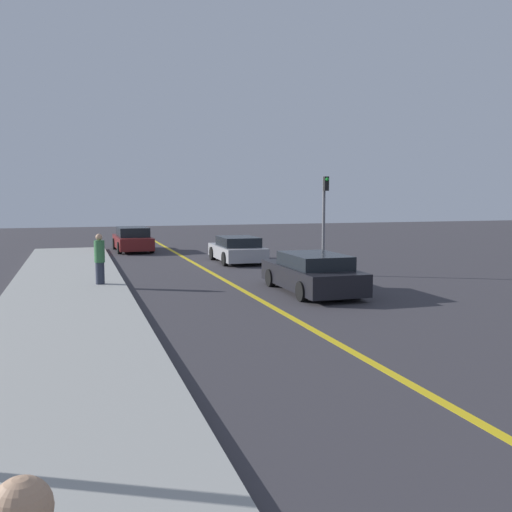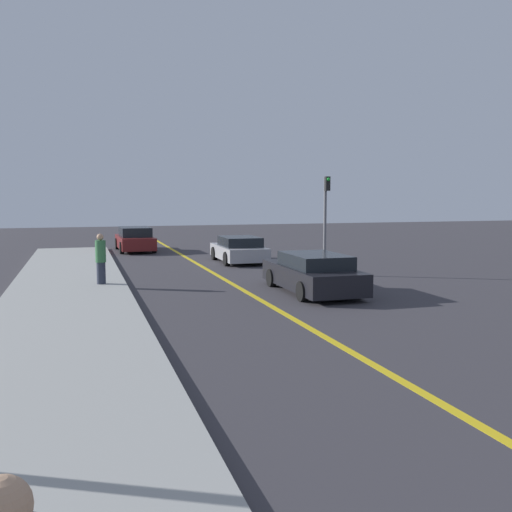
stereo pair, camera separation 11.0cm
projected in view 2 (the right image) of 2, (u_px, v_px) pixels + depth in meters
road_center_line at (246, 292)px, 18.63m from camera, size 0.20×60.00×0.01m
sidewalk_left at (67, 302)px, 16.40m from camera, size 3.79×34.77×0.14m
car_near_right_lane at (313, 273)px, 18.47m from camera, size 2.05×4.76×1.28m
car_ahead_center at (239, 250)px, 26.84m from camera, size 2.05×4.16×1.22m
car_far_distant at (135, 239)px, 32.28m from camera, size 2.03×4.63×1.37m
pedestrian_mid_group at (101, 259)px, 19.34m from camera, size 0.35×0.35×1.72m
traffic_light at (326, 215)px, 22.29m from camera, size 0.18×0.40×3.87m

